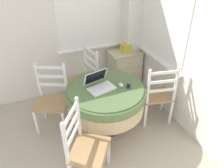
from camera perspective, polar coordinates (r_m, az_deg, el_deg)
name	(u,v)px	position (r m, az deg, el deg)	size (l,w,h in m)	color
corner_room_shell	(111,45)	(2.62, -0.35, 10.17)	(4.66, 5.13, 2.55)	white
round_dining_table	(106,97)	(2.89, -1.59, -3.53)	(1.04, 1.04, 0.73)	#4C3D2D
laptop	(99,84)	(2.79, -3.29, -0.09)	(0.38, 0.35, 0.21)	white
computer_mouse	(121,85)	(2.82, 2.34, -0.26)	(0.05, 0.09, 0.04)	white
cell_phone	(128,86)	(2.83, 4.31, -0.60)	(0.11, 0.13, 0.01)	#2D2D33
dining_chair_near_back_window	(85,78)	(3.55, -7.02, 1.44)	(0.46, 0.51, 0.96)	#A87F51
dining_chair_near_right_window	(157,96)	(3.20, 11.68, -2.98)	(0.51, 0.47, 0.96)	#A87F51
dining_chair_camera_near	(85,148)	(2.45, -6.97, -16.19)	(0.56, 0.58, 0.96)	#A87F51
dining_chair_left_flank	(52,100)	(3.17, -15.38, -4.01)	(0.56, 0.54, 0.96)	#A87F51
corner_cabinet	(124,69)	(4.02, 3.26, 3.98)	(0.55, 0.43, 0.69)	beige
storage_box	(126,48)	(3.84, 3.60, 9.41)	(0.15, 0.16, 0.14)	gold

